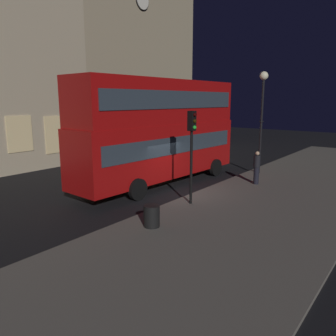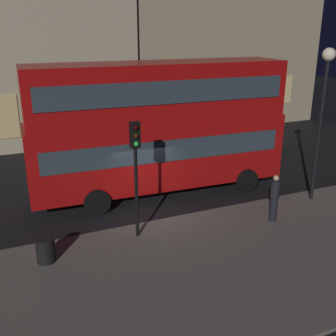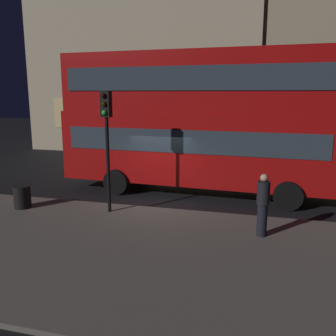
# 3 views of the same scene
# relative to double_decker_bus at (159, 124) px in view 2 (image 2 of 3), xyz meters

# --- Properties ---
(ground_plane) EXTENTS (80.00, 80.00, 0.00)m
(ground_plane) POSITION_rel_double_decker_bus_xyz_m (-1.14, -2.01, -3.20)
(ground_plane) COLOR black
(sidewalk_slab) EXTENTS (44.00, 7.25, 0.12)m
(sidewalk_slab) POSITION_rel_double_decker_bus_xyz_m (-1.14, -6.33, -3.14)
(sidewalk_slab) COLOR #5B564F
(sidewalk_slab) RESTS_ON ground
(double_decker_bus) EXTENTS (11.31, 3.14, 5.76)m
(double_decker_bus) POSITION_rel_double_decker_bus_xyz_m (0.00, 0.00, 0.00)
(double_decker_bus) COLOR #9E0C0C
(double_decker_bus) RESTS_ON ground
(traffic_light_near_kerb) EXTENTS (0.33, 0.37, 4.11)m
(traffic_light_near_kerb) POSITION_rel_double_decker_bus_xyz_m (-2.30, -3.60, -0.13)
(traffic_light_near_kerb) COLOR black
(traffic_light_near_kerb) RESTS_ON sidewalk_slab
(traffic_light_far_side) EXTENTS (0.34, 0.37, 4.25)m
(traffic_light_far_side) POSITION_rel_double_decker_bus_xyz_m (8.93, 3.29, -0.16)
(traffic_light_far_side) COLOR black
(traffic_light_far_side) RESTS_ON ground
(street_lamp) EXTENTS (0.51, 0.51, 6.25)m
(street_lamp) POSITION_rel_double_decker_bus_xyz_m (5.63, -3.48, 1.46)
(street_lamp) COLOR black
(street_lamp) RESTS_ON sidewalk_slab
(pedestrian) EXTENTS (0.36, 0.36, 1.83)m
(pedestrian) POSITION_rel_double_decker_bus_xyz_m (2.85, -4.48, -2.14)
(pedestrian) COLOR black
(pedestrian) RESTS_ON sidewalk_slab
(litter_bin) EXTENTS (0.60, 0.60, 0.80)m
(litter_bin) POSITION_rel_double_decker_bus_xyz_m (-5.49, -4.00, -2.68)
(litter_bin) COLOR black
(litter_bin) RESTS_ON sidewalk_slab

